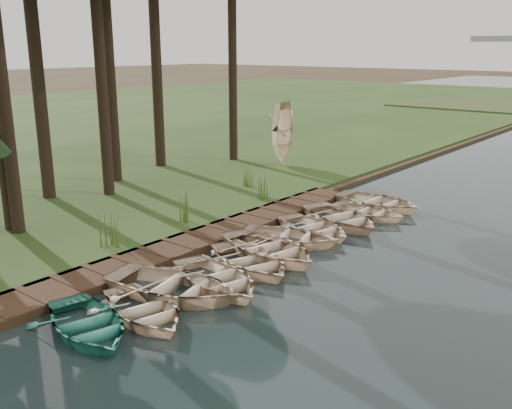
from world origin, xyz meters
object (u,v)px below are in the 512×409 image
Objects in this scene: boardwalk at (201,240)px; rowboat_1 at (144,307)px; rowboat_2 at (173,283)px; rowboat_0 at (87,321)px; stored_rowboat at (283,159)px.

rowboat_1 is at bearing -59.63° from boardwalk.
rowboat_2 is at bearing -55.16° from boardwalk.
boardwalk is 5.14× the size of rowboat_0.
rowboat_1 is (2.79, -4.76, 0.21)m from boardwalk.
rowboat_1 is (0.40, 1.29, -0.01)m from rowboat_0.
rowboat_0 is (2.39, -6.05, 0.22)m from boardwalk.
rowboat_0 is at bearing -68.48° from boardwalk.
rowboat_2 reaches higher than rowboat_1.
boardwalk is 6.51m from rowboat_0.
rowboat_0 is 0.94× the size of stored_rowboat.
boardwalk is 5.52m from rowboat_1.
stored_rowboat is (-7.25, 17.08, 0.27)m from rowboat_0.
rowboat_2 is (-0.38, 1.30, 0.08)m from rowboat_1.
rowboat_0 is 1.35m from rowboat_1.
boardwalk is at bearing 44.54° from rowboat_1.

